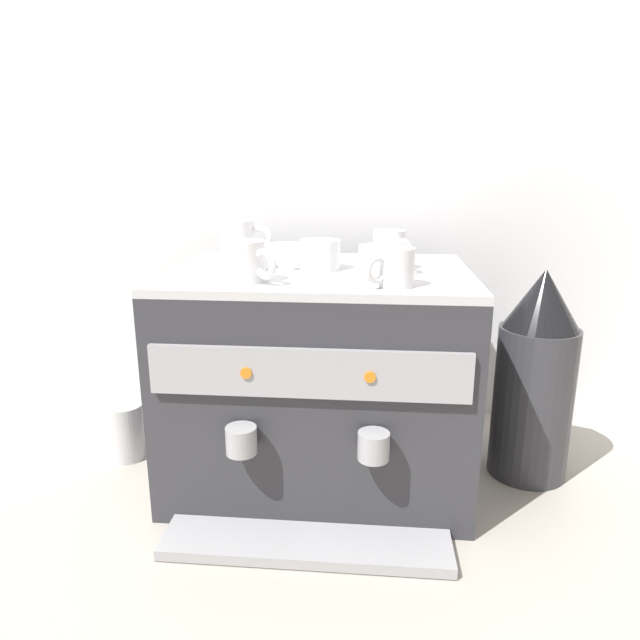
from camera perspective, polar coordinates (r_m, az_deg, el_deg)
The scene contains 13 objects.
ground_plane at distance 1.34m, azimuth 0.00°, elevation -14.85°, with size 4.00×4.00×0.00m, color #9E998E.
tiled_backsplash_wall at distance 1.53m, azimuth 1.30°, elevation 11.33°, with size 2.80×0.03×1.13m, color silver.
espresso_machine at distance 1.24m, azimuth -0.02°, elevation -5.67°, with size 0.62×0.56×0.47m.
ceramic_cup_0 at distance 1.01m, azimuth 7.46°, elevation 5.26°, with size 0.09×0.08×0.07m.
ceramic_cup_1 at distance 1.17m, azimuth -0.33°, elevation 6.57°, with size 0.12×0.08×0.06m.
ceramic_cup_2 at distance 1.05m, azimuth -7.32°, elevation 5.84°, with size 0.10×0.09×0.08m.
ceramic_cup_3 at distance 1.17m, azimuth 7.07°, elevation 6.96°, with size 0.08×0.10×0.08m.
ceramic_cup_4 at distance 1.36m, azimuth -8.17°, elevation 8.11°, with size 0.12×0.08×0.08m.
ceramic_bowl_0 at distance 1.28m, azimuth 5.95°, elevation 6.62°, with size 0.09×0.09×0.04m.
ceramic_bowl_1 at distance 1.27m, azimuth -3.07°, elevation 6.64°, with size 0.13×0.13×0.04m.
ceramic_bowl_2 at distance 1.19m, azimuth -7.35°, elevation 5.92°, with size 0.09×0.09×0.04m.
coffee_grinder at distance 1.32m, azimuth 20.79°, elevation -5.43°, with size 0.17×0.17×0.47m.
milk_pitcher at distance 1.44m, azimuth -18.86°, elevation -10.53°, with size 0.08×0.08×0.13m, color #B7B7BC.
Camera 1 is at (0.11, -1.15, 0.67)m, focal length 31.84 mm.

